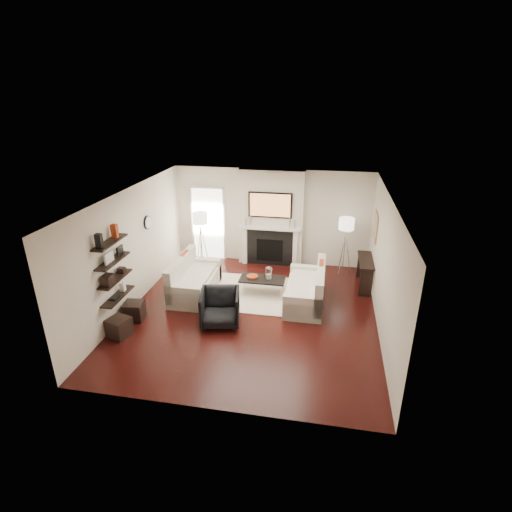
% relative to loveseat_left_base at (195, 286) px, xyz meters
% --- Properties ---
extents(room_envelope, '(6.00, 6.00, 6.00)m').
position_rel_loveseat_left_base_xyz_m(room_envelope, '(1.53, -0.68, 1.14)').
color(room_envelope, black).
rests_on(room_envelope, ground).
extents(chimney_breast, '(1.80, 0.25, 2.70)m').
position_rel_loveseat_left_base_xyz_m(chimney_breast, '(1.53, 2.20, 1.14)').
color(chimney_breast, silver).
rests_on(chimney_breast, floor).
extents(fireplace_surround, '(1.30, 0.02, 1.04)m').
position_rel_loveseat_left_base_xyz_m(fireplace_surround, '(1.53, 2.06, 0.31)').
color(fireplace_surround, black).
rests_on(fireplace_surround, floor).
extents(firebox, '(0.75, 0.02, 0.65)m').
position_rel_loveseat_left_base_xyz_m(firebox, '(1.53, 2.06, 0.24)').
color(firebox, black).
rests_on(firebox, floor).
extents(mantel_pilaster_l, '(0.12, 0.08, 1.10)m').
position_rel_loveseat_left_base_xyz_m(mantel_pilaster_l, '(0.81, 2.03, 0.34)').
color(mantel_pilaster_l, white).
rests_on(mantel_pilaster_l, floor).
extents(mantel_pilaster_r, '(0.12, 0.08, 1.10)m').
position_rel_loveseat_left_base_xyz_m(mantel_pilaster_r, '(2.25, 2.03, 0.34)').
color(mantel_pilaster_r, white).
rests_on(mantel_pilaster_r, floor).
extents(mantel_shelf, '(1.70, 0.18, 0.07)m').
position_rel_loveseat_left_base_xyz_m(mantel_shelf, '(1.53, 2.01, 0.91)').
color(mantel_shelf, white).
rests_on(mantel_shelf, chimney_breast).
extents(tv_body, '(1.20, 0.06, 0.70)m').
position_rel_loveseat_left_base_xyz_m(tv_body, '(1.53, 2.04, 1.57)').
color(tv_body, black).
rests_on(tv_body, chimney_breast).
extents(tv_screen, '(1.10, 0.00, 0.62)m').
position_rel_loveseat_left_base_xyz_m(tv_screen, '(1.53, 2.00, 1.57)').
color(tv_screen, '#BF723F').
rests_on(tv_screen, tv_body).
extents(candlestick_l_tall, '(0.04, 0.04, 0.30)m').
position_rel_loveseat_left_base_xyz_m(candlestick_l_tall, '(0.98, 2.02, 1.09)').
color(candlestick_l_tall, silver).
rests_on(candlestick_l_tall, mantel_shelf).
extents(candlestick_l_short, '(0.04, 0.04, 0.24)m').
position_rel_loveseat_left_base_xyz_m(candlestick_l_short, '(0.85, 2.02, 1.06)').
color(candlestick_l_short, silver).
rests_on(candlestick_l_short, mantel_shelf).
extents(candlestick_r_tall, '(0.04, 0.04, 0.30)m').
position_rel_loveseat_left_base_xyz_m(candlestick_r_tall, '(2.08, 2.02, 1.09)').
color(candlestick_r_tall, silver).
rests_on(candlestick_r_tall, mantel_shelf).
extents(candlestick_r_short, '(0.04, 0.04, 0.24)m').
position_rel_loveseat_left_base_xyz_m(candlestick_r_short, '(2.21, 2.02, 1.06)').
color(candlestick_r_short, silver).
rests_on(candlestick_r_short, mantel_shelf).
extents(hallway_panel, '(0.90, 0.02, 2.10)m').
position_rel_loveseat_left_base_xyz_m(hallway_panel, '(-0.32, 2.30, 0.84)').
color(hallway_panel, white).
rests_on(hallway_panel, floor).
extents(door_trim_l, '(0.06, 0.06, 2.16)m').
position_rel_loveseat_left_base_xyz_m(door_trim_l, '(-0.80, 2.28, 0.84)').
color(door_trim_l, white).
rests_on(door_trim_l, floor).
extents(door_trim_r, '(0.06, 0.06, 2.16)m').
position_rel_loveseat_left_base_xyz_m(door_trim_r, '(0.16, 2.28, 0.84)').
color(door_trim_r, white).
rests_on(door_trim_r, floor).
extents(door_trim_top, '(1.02, 0.06, 0.06)m').
position_rel_loveseat_left_base_xyz_m(door_trim_top, '(-0.32, 2.28, 1.92)').
color(door_trim_top, white).
rests_on(door_trim_top, wall_back).
extents(rug, '(2.60, 2.00, 0.01)m').
position_rel_loveseat_left_base_xyz_m(rug, '(1.40, 0.27, -0.20)').
color(rug, beige).
rests_on(rug, floor).
extents(loveseat_left_base, '(0.85, 1.80, 0.42)m').
position_rel_loveseat_left_base_xyz_m(loveseat_left_base, '(0.00, 0.00, 0.00)').
color(loveseat_left_base, beige).
rests_on(loveseat_left_base, floor).
extents(loveseat_left_back, '(0.18, 1.80, 0.80)m').
position_rel_loveseat_left_base_xyz_m(loveseat_left_back, '(-0.33, 0.00, 0.32)').
color(loveseat_left_back, beige).
rests_on(loveseat_left_back, floor).
extents(loveseat_left_arm_n, '(0.85, 0.18, 0.60)m').
position_rel_loveseat_left_base_xyz_m(loveseat_left_arm_n, '(0.00, -0.81, 0.09)').
color(loveseat_left_arm_n, beige).
rests_on(loveseat_left_arm_n, floor).
extents(loveseat_left_arm_s, '(0.85, 0.18, 0.60)m').
position_rel_loveseat_left_base_xyz_m(loveseat_left_arm_s, '(0.00, 0.81, 0.09)').
color(loveseat_left_arm_s, beige).
rests_on(loveseat_left_arm_s, floor).
extents(loveseat_left_cushion, '(0.63, 1.44, 0.10)m').
position_rel_loveseat_left_base_xyz_m(loveseat_left_cushion, '(0.05, 0.00, 0.26)').
color(loveseat_left_cushion, beige).
rests_on(loveseat_left_cushion, loveseat_left_base).
extents(pillow_left_orange, '(0.10, 0.42, 0.42)m').
position_rel_loveseat_left_base_xyz_m(pillow_left_orange, '(-0.33, 0.30, 0.52)').
color(pillow_left_orange, maroon).
rests_on(pillow_left_orange, loveseat_left_cushion).
extents(pillow_left_charcoal, '(0.10, 0.40, 0.40)m').
position_rel_loveseat_left_base_xyz_m(pillow_left_charcoal, '(-0.33, -0.30, 0.51)').
color(pillow_left_charcoal, black).
rests_on(pillow_left_charcoal, loveseat_left_cushion).
extents(loveseat_right_base, '(0.85, 1.80, 0.42)m').
position_rel_loveseat_left_base_xyz_m(loveseat_right_base, '(2.68, 0.02, 0.00)').
color(loveseat_right_base, beige).
rests_on(loveseat_right_base, floor).
extents(loveseat_right_back, '(0.18, 1.80, 0.80)m').
position_rel_loveseat_left_base_xyz_m(loveseat_right_back, '(3.02, 0.02, 0.32)').
color(loveseat_right_back, beige).
rests_on(loveseat_right_back, floor).
extents(loveseat_right_arm_n, '(0.85, 0.18, 0.60)m').
position_rel_loveseat_left_base_xyz_m(loveseat_right_arm_n, '(2.68, -0.79, 0.09)').
color(loveseat_right_arm_n, beige).
rests_on(loveseat_right_arm_n, floor).
extents(loveseat_right_arm_s, '(0.85, 0.18, 0.60)m').
position_rel_loveseat_left_base_xyz_m(loveseat_right_arm_s, '(2.68, 0.83, 0.09)').
color(loveseat_right_arm_s, beige).
rests_on(loveseat_right_arm_s, floor).
extents(loveseat_right_cushion, '(0.63, 1.44, 0.10)m').
position_rel_loveseat_left_base_xyz_m(loveseat_right_cushion, '(2.63, 0.02, 0.26)').
color(loveseat_right_cushion, beige).
rests_on(loveseat_right_cushion, loveseat_right_base).
extents(pillow_right_orange, '(0.10, 0.42, 0.42)m').
position_rel_loveseat_left_base_xyz_m(pillow_right_orange, '(3.02, 0.32, 0.52)').
color(pillow_right_orange, maroon).
rests_on(pillow_right_orange, loveseat_right_cushion).
extents(pillow_right_charcoal, '(0.10, 0.40, 0.40)m').
position_rel_loveseat_left_base_xyz_m(pillow_right_charcoal, '(3.02, -0.28, 0.51)').
color(pillow_right_charcoal, black).
rests_on(pillow_right_charcoal, loveseat_right_cushion).
extents(coffee_table, '(1.10, 0.55, 0.04)m').
position_rel_loveseat_left_base_xyz_m(coffee_table, '(1.63, 0.28, 0.19)').
color(coffee_table, black).
rests_on(coffee_table, floor).
extents(coffee_leg_nw, '(0.02, 0.02, 0.38)m').
position_rel_loveseat_left_base_xyz_m(coffee_leg_nw, '(1.13, 0.06, -0.02)').
color(coffee_leg_nw, silver).
rests_on(coffee_leg_nw, floor).
extents(coffee_leg_ne, '(0.02, 0.02, 0.38)m').
position_rel_loveseat_left_base_xyz_m(coffee_leg_ne, '(2.13, 0.06, -0.02)').
color(coffee_leg_ne, silver).
rests_on(coffee_leg_ne, floor).
extents(coffee_leg_sw, '(0.02, 0.02, 0.38)m').
position_rel_loveseat_left_base_xyz_m(coffee_leg_sw, '(1.13, 0.50, -0.02)').
color(coffee_leg_sw, silver).
rests_on(coffee_leg_sw, floor).
extents(coffee_leg_se, '(0.02, 0.02, 0.38)m').
position_rel_loveseat_left_base_xyz_m(coffee_leg_se, '(2.13, 0.50, -0.02)').
color(coffee_leg_se, silver).
rests_on(coffee_leg_se, floor).
extents(hurricane_glass, '(0.18, 0.18, 0.31)m').
position_rel_loveseat_left_base_xyz_m(hurricane_glass, '(1.78, 0.28, 0.35)').
color(hurricane_glass, white).
rests_on(hurricane_glass, coffee_table).
extents(hurricane_candle, '(0.09, 0.09, 0.13)m').
position_rel_loveseat_left_base_xyz_m(hurricane_candle, '(1.78, 0.28, 0.29)').
color(hurricane_candle, white).
rests_on(hurricane_candle, coffee_table).
extents(copper_bowl, '(0.28, 0.28, 0.05)m').
position_rel_loveseat_left_base_xyz_m(copper_bowl, '(1.38, 0.28, 0.24)').
color(copper_bowl, '#B34B1D').
rests_on(copper_bowl, coffee_table).
extents(armchair, '(0.93, 0.89, 0.83)m').
position_rel_loveseat_left_base_xyz_m(armchair, '(0.96, -1.21, 0.20)').
color(armchair, black).
rests_on(armchair, floor).
extents(lamp_left_post, '(0.02, 0.02, 1.20)m').
position_rel_loveseat_left_base_xyz_m(lamp_left_post, '(-0.32, 1.57, 0.39)').
color(lamp_left_post, silver).
rests_on(lamp_left_post, floor).
extents(lamp_left_shade, '(0.40, 0.40, 0.30)m').
position_rel_loveseat_left_base_xyz_m(lamp_left_shade, '(-0.32, 1.57, 1.24)').
color(lamp_left_shade, white).
rests_on(lamp_left_shade, lamp_left_post).
extents(lamp_left_leg_a, '(0.25, 0.02, 1.23)m').
position_rel_loveseat_left_base_xyz_m(lamp_left_leg_a, '(-0.21, 1.57, 0.39)').
color(lamp_left_leg_a, silver).
rests_on(lamp_left_leg_a, floor).
extents(lamp_left_leg_b, '(0.14, 0.22, 1.23)m').
position_rel_loveseat_left_base_xyz_m(lamp_left_leg_b, '(-0.37, 1.66, 0.39)').
color(lamp_left_leg_b, silver).
rests_on(lamp_left_leg_b, floor).
extents(lamp_left_leg_c, '(0.14, 0.22, 1.23)m').
position_rel_loveseat_left_base_xyz_m(lamp_left_leg_c, '(-0.37, 1.47, 0.39)').
color(lamp_left_leg_c, silver).
rests_on(lamp_left_leg_c, floor).
extents(lamp_right_post, '(0.02, 0.02, 1.20)m').
position_rel_loveseat_left_base_xyz_m(lamp_right_post, '(3.58, 1.78, 0.39)').
color(lamp_right_post, silver).
rests_on(lamp_right_post, floor).
extents(lamp_right_shade, '(0.40, 0.40, 0.30)m').
position_rel_loveseat_left_base_xyz_m(lamp_right_shade, '(3.58, 1.78, 1.24)').
color(lamp_right_shade, white).
rests_on(lamp_right_shade, lamp_right_post).
extents(lamp_right_leg_a, '(0.25, 0.02, 1.23)m').
position_rel_loveseat_left_base_xyz_m(lamp_right_leg_a, '(3.69, 1.78, 0.39)').
color(lamp_right_leg_a, silver).
rests_on(lamp_right_leg_a, floor).
extents(lamp_right_leg_b, '(0.14, 0.22, 1.23)m').
position_rel_loveseat_left_base_xyz_m(lamp_right_leg_b, '(3.53, 1.88, 0.39)').
color(lamp_right_leg_b, silver).
rests_on(lamp_right_leg_b, floor).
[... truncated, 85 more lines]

